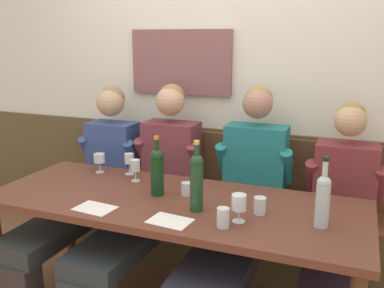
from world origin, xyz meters
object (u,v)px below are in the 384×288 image
wine_glass_right_end (135,167)px  water_tumbler_right (223,218)px  wall_bench (212,225)px  wine_glass_mid_right (99,159)px  wine_glass_center_front (129,159)px  wine_bottle_amber_mid (157,170)px  water_tumbler_left (187,189)px  person_right_seat (340,221)px  water_tumbler_center (260,206)px  person_center_left_seat (151,189)px  person_left_seat (89,181)px  wine_bottle_clear_water (323,199)px  wine_glass_by_bottle (239,204)px  person_center_right_seat (242,203)px  dining_table (173,213)px  wine_bottle_green_tall (197,180)px

wine_glass_right_end → water_tumbler_right: (0.72, -0.45, -0.05)m
wall_bench → wine_glass_mid_right: 0.96m
wall_bench → water_tumbler_right: bearing=-68.4°
wine_glass_center_front → wine_bottle_amber_mid: bearing=-39.1°
water_tumbler_right → water_tumbler_left: bearing=134.3°
person_right_seat → wine_glass_center_front: size_ratio=9.04×
water_tumbler_center → person_center_left_seat: bearing=155.7°
wine_bottle_amber_mid → wine_glass_center_front: size_ratio=2.48×
person_left_seat → wine_bottle_clear_water: 1.69m
wine_glass_by_bottle → person_center_left_seat: bearing=145.8°
person_left_seat → wine_glass_mid_right: person_left_seat is taller
wine_glass_right_end → water_tumbler_center: 0.88m
wine_glass_by_bottle → water_tumbler_right: size_ratio=1.46×
wine_bottle_clear_water → wine_bottle_amber_mid: same height
water_tumbler_right → wine_glass_center_front: bearing=146.1°
person_right_seat → wine_bottle_amber_mid: person_right_seat is taller
wine_glass_mid_right → person_left_seat: bearing=154.1°
person_center_right_seat → person_right_seat: 0.58m
dining_table → wine_bottle_clear_water: wine_bottle_clear_water is taller
wall_bench → person_center_right_seat: person_center_right_seat is taller
wine_bottle_clear_water → wine_glass_by_bottle: bearing=-166.7°
wine_bottle_green_tall → water_tumbler_left: size_ratio=5.05×
person_left_seat → wine_bottle_amber_mid: 0.81m
wine_bottle_amber_mid → water_tumbler_center: (0.61, -0.06, -0.10)m
person_left_seat → person_center_left_seat: person_center_left_seat is taller
person_right_seat → water_tumbler_center: bearing=-137.6°
wine_glass_by_bottle → water_tumbler_right: 0.11m
wine_bottle_amber_mid → wine_glass_by_bottle: size_ratio=2.47×
wine_glass_by_bottle → person_left_seat: bearing=158.0°
wine_glass_by_bottle → water_tumbler_left: 0.46m
person_left_seat → person_right_seat: bearing=-0.3°
wine_bottle_amber_mid → wine_glass_center_front: bearing=140.9°
person_center_left_seat → water_tumbler_center: bearing=-24.3°
wine_glass_center_front → person_center_right_seat: bearing=1.7°
wine_glass_by_bottle → water_tumbler_right: bearing=-120.8°
wall_bench → wine_bottle_amber_mid: 0.90m
water_tumbler_right → wine_bottle_clear_water: bearing=22.3°
wine_bottle_green_tall → water_tumbler_center: wine_bottle_green_tall is taller
wine_glass_right_end → water_tumbler_right: bearing=-31.6°
water_tumbler_center → wine_glass_by_bottle: bearing=-119.4°
person_right_seat → wine_bottle_green_tall: size_ratio=3.37×
person_right_seat → wine_glass_mid_right: person_right_seat is taller
wine_glass_mid_right → water_tumbler_center: size_ratio=1.46×
wine_glass_right_end → water_tumbler_center: (0.85, -0.22, -0.05)m
wine_bottle_green_tall → person_right_seat: bearing=31.4°
person_left_seat → person_center_right_seat: person_center_right_seat is taller
wine_bottle_green_tall → dining_table: bearing=152.2°
wall_bench → person_right_seat: bearing=-22.1°
water_tumbler_center → water_tumbler_right: (-0.13, -0.22, 0.00)m
wine_glass_center_front → water_tumbler_left: (0.50, -0.22, -0.06)m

